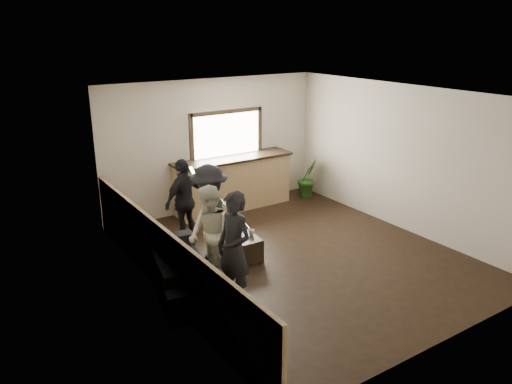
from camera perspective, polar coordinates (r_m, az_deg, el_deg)
ground at (r=8.82m, az=4.77°, el=-7.24°), size 5.00×6.00×0.01m
room_shell at (r=7.87m, az=0.81°, el=1.13°), size 5.01×6.01×2.80m
bar_counter at (r=10.83m, az=-2.65°, el=1.38°), size 2.70×0.68×2.13m
sofa at (r=7.77m, az=-8.53°, el=-8.44°), size 1.32×2.37×0.65m
coffee_table at (r=8.71m, az=-2.00°, el=-6.07°), size 0.53×0.91×0.40m
cup_a at (r=8.69m, az=-2.74°, el=-4.38°), size 0.18×0.18×0.10m
cup_b at (r=8.59m, az=-0.54°, el=-4.64°), size 0.12×0.12×0.10m
potted_plant at (r=11.67m, az=5.93°, el=1.61°), size 0.54×0.46×0.91m
person_a at (r=7.06m, az=-2.51°, el=-6.50°), size 0.52×0.67×1.67m
person_b at (r=7.66m, az=-5.28°, el=-4.97°), size 0.60×0.76×1.55m
person_c at (r=8.32m, az=-5.32°, el=-2.54°), size 0.96×1.24×1.69m
person_d at (r=9.22m, az=-8.16°, el=-0.94°), size 0.99×0.66×1.56m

